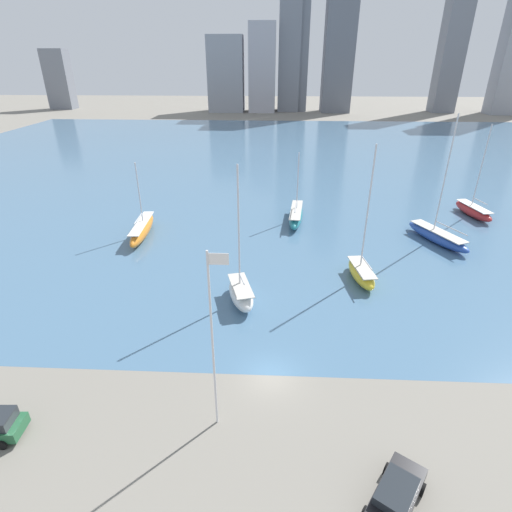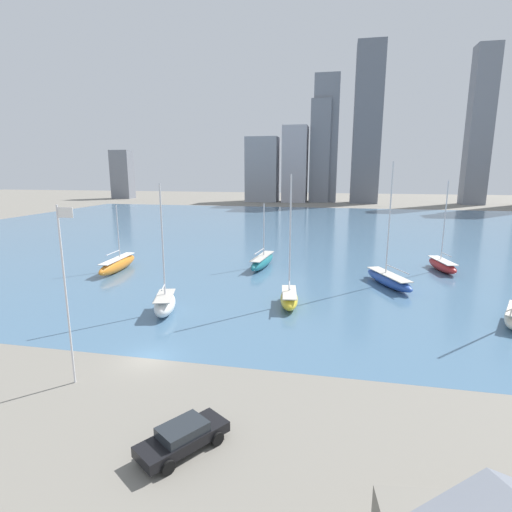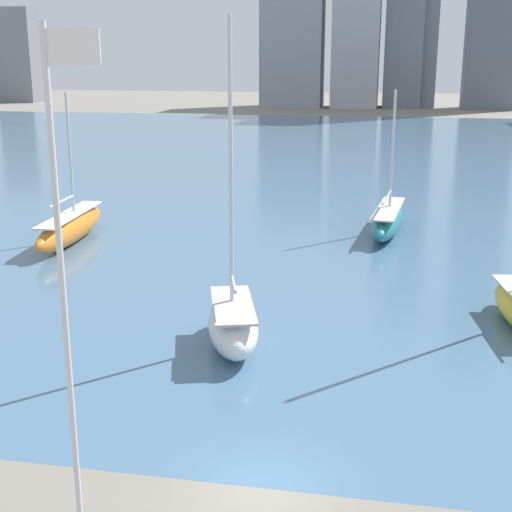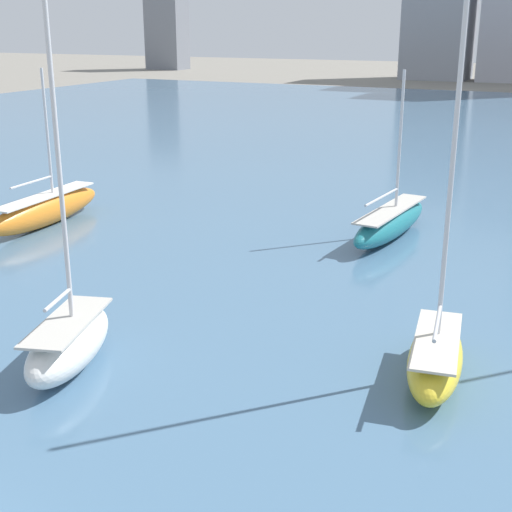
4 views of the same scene
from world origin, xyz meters
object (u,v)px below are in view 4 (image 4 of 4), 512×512
at_px(sailboat_white, 69,342).
at_px(sailboat_yellow, 436,355).
at_px(sailboat_orange, 46,209).
at_px(sailboat_teal, 391,222).

bearing_deg(sailboat_white, sailboat_yellow, 5.19).
xyz_separation_m(sailboat_orange, sailboat_teal, (21.40, 6.80, -0.08)).
height_order(sailboat_orange, sailboat_teal, sailboat_teal).
bearing_deg(sailboat_teal, sailboat_white, -100.27).
distance_m(sailboat_white, sailboat_teal, 23.60).
height_order(sailboat_yellow, sailboat_teal, sailboat_yellow).
distance_m(sailboat_orange, sailboat_white, 21.81).
height_order(sailboat_orange, sailboat_white, sailboat_white).
distance_m(sailboat_yellow, sailboat_white, 13.88).
height_order(sailboat_yellow, sailboat_orange, sailboat_yellow).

